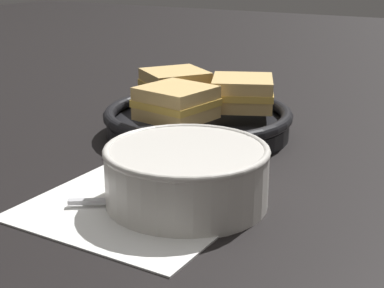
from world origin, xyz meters
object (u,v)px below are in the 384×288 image
at_px(sandwich_near_left, 175,85).
at_px(sandwich_near_right, 176,103).
at_px(soup_bowl, 187,171).
at_px(spoon, 180,200).
at_px(sandwich_far_left, 242,93).
at_px(skillet, 198,121).

bearing_deg(sandwich_near_left, sandwich_near_right, -58.62).
height_order(soup_bowl, spoon, soup_bowl).
bearing_deg(sandwich_far_left, sandwich_near_right, -118.62).
height_order(sandwich_near_right, sandwich_far_left, same).
height_order(skillet, sandwich_near_right, sandwich_near_right).
bearing_deg(sandwich_far_left, spoon, -79.21).
bearing_deg(sandwich_near_left, skillet, -27.48).
distance_m(spoon, sandwich_near_right, 0.21).
bearing_deg(skillet, soup_bowl, -64.19).
xyz_separation_m(skillet, sandwich_near_right, (0.00, -0.07, 0.04)).
xyz_separation_m(soup_bowl, sandwich_far_left, (-0.05, 0.27, 0.03)).
relative_size(sandwich_near_left, sandwich_far_left, 1.06).
xyz_separation_m(sandwich_near_right, sandwich_far_left, (0.06, 0.10, 0.00)).
bearing_deg(spoon, sandwich_far_left, 68.65).
distance_m(soup_bowl, sandwich_near_left, 0.31).
distance_m(soup_bowl, sandwich_near_right, 0.20).
xyz_separation_m(soup_bowl, spoon, (-0.00, -0.01, -0.03)).
distance_m(soup_bowl, spoon, 0.03).
xyz_separation_m(spoon, sandwich_near_left, (-0.17, 0.27, 0.06)).
relative_size(soup_bowl, skillet, 0.47).
height_order(spoon, sandwich_near_right, sandwich_near_right).
distance_m(skillet, sandwich_near_right, 0.08).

